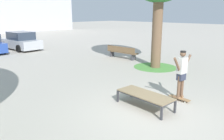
{
  "coord_description": "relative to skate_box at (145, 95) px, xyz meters",
  "views": [
    {
      "loc": [
        -5.36,
        -3.58,
        3.03
      ],
      "look_at": [
        0.29,
        1.88,
        1.0
      ],
      "focal_mm": 35.6,
      "sensor_mm": 36.0,
      "label": 1
    }
  ],
  "objects": [
    {
      "name": "park_bench",
      "position": [
        5.55,
        5.94,
        0.03
      ],
      "size": [
        0.49,
        2.41,
        0.83
      ],
      "color": "brown",
      "rests_on": "ground"
    },
    {
      "name": "skate_box",
      "position": [
        0.0,
        0.0,
        0.0
      ],
      "size": [
        0.88,
        1.95,
        0.46
      ],
      "color": "#38383D",
      "rests_on": "ground"
    },
    {
      "name": "car_silver",
      "position": [
        2.48,
        14.67,
        0.28
      ],
      "size": [
        2.1,
        4.29,
        1.5
      ],
      "color": "#B7BABF",
      "rests_on": "ground"
    },
    {
      "name": "ground_plane",
      "position": [
        -0.29,
        -0.38,
        -0.41
      ],
      "size": [
        120.0,
        120.0,
        0.0
      ],
      "primitive_type": "plane",
      "color": "#B2AA9E"
    },
    {
      "name": "grass_patch_near_right",
      "position": [
        5.01,
        2.87,
        -0.41
      ],
      "size": [
        2.47,
        2.47,
        0.01
      ],
      "primitive_type": "cylinder",
      "color": "#519342",
      "rests_on": "ground"
    },
    {
      "name": "skater",
      "position": [
        1.36,
        -0.54,
        0.66
      ],
      "size": [
        1.0,
        0.31,
        1.69
      ],
      "color": "brown",
      "rests_on": "skateboard"
    },
    {
      "name": "skateboard",
      "position": [
        1.36,
        -0.54,
        -0.34
      ],
      "size": [
        0.29,
        0.82,
        0.09
      ],
      "color": "#9E754C",
      "rests_on": "ground"
    }
  ]
}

